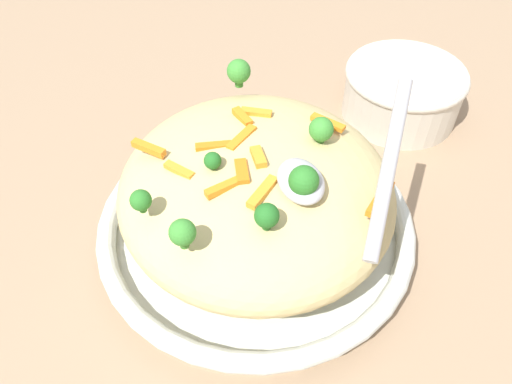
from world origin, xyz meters
The scene contains 24 objects.
ground_plane centered at (0.00, 0.00, 0.00)m, with size 2.40×2.40×0.00m, color #9E7F60.
serving_bowl centered at (0.00, 0.00, 0.02)m, with size 0.33×0.33×0.04m.
pasta_mound centered at (0.00, 0.00, 0.08)m, with size 0.28×0.27×0.09m, color #D1BA7A.
carrot_piece_0 centered at (-0.06, 0.02, 0.13)m, with size 0.03×0.01×0.01m, color orange.
carrot_piece_1 centered at (0.02, -0.02, 0.13)m, with size 0.03×0.01×0.01m, color orange.
carrot_piece_2 centered at (-0.02, -0.04, 0.13)m, with size 0.03×0.01×0.01m, color orange.
carrot_piece_3 centered at (0.08, 0.09, 0.13)m, with size 0.04×0.01×0.01m, color orange.
carrot_piece_4 centered at (0.05, -0.01, 0.13)m, with size 0.04×0.01×0.01m, color orange.
carrot_piece_5 centered at (-0.06, 0.00, 0.13)m, with size 0.03×0.01×0.01m, color orange.
carrot_piece_6 centered at (0.01, 0.00, 0.13)m, with size 0.02×0.01×0.01m, color orange.
carrot_piece_7 centered at (-0.03, 0.08, 0.13)m, with size 0.04×0.01×0.01m, color orange.
carrot_piece_8 centered at (0.03, -0.03, 0.13)m, with size 0.04×0.01×0.01m, color orange.
carrot_piece_9 centered at (-0.04, -0.10, 0.13)m, with size 0.04×0.01×0.01m, color orange.
carrot_piece_10 centered at (0.00, -0.07, 0.13)m, with size 0.03×0.01×0.01m, color orange.
carrot_piece_11 centered at (-0.02, -0.01, 0.13)m, with size 0.04×0.01×0.01m, color orange.
broccoli_floret_0 centered at (0.08, -0.01, 0.14)m, with size 0.02×0.02×0.03m.
broccoli_floret_1 centered at (-0.12, 0.01, 0.14)m, with size 0.03×0.03×0.03m.
broccoli_floret_2 centered at (0.04, -0.11, 0.14)m, with size 0.02×0.02×0.02m.
broccoli_floret_3 centered at (0.06, 0.03, 0.15)m, with size 0.03×0.03×0.03m.
broccoli_floret_4 centered at (0.08, -0.08, 0.14)m, with size 0.02×0.02×0.03m.
broccoli_floret_5 centered at (-0.01, 0.07, 0.14)m, with size 0.02×0.02×0.03m.
broccoli_floret_6 centered at (0.01, -0.04, 0.14)m, with size 0.02×0.02×0.02m.
serving_spoon centered at (0.06, 0.05, 0.15)m, with size 0.13×0.12×0.08m.
companion_bowl centered at (-0.17, 0.25, 0.04)m, with size 0.16×0.16×0.07m.
Camera 1 is at (0.33, -0.08, 0.44)m, focal length 34.88 mm.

